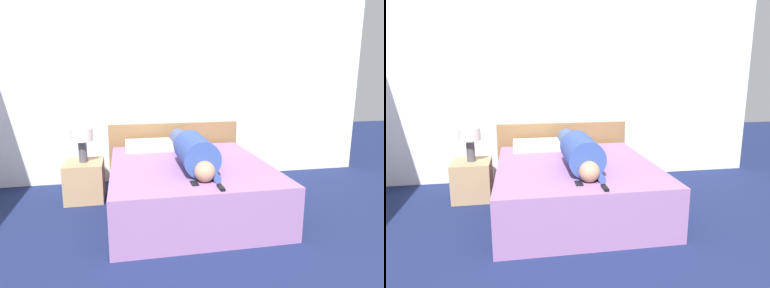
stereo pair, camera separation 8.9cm
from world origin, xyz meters
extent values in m
cube|color=white|center=(0.00, 3.60, 1.30)|extent=(5.89, 0.06, 2.60)
cube|color=#936699|center=(0.10, 2.41, 0.26)|extent=(1.69, 1.96, 0.53)
cube|color=olive|center=(0.10, 3.53, 0.40)|extent=(1.81, 0.04, 0.81)
cube|color=tan|center=(-1.08, 2.94, 0.23)|extent=(0.45, 0.49, 0.46)
cylinder|color=#4C4C51|center=(-1.08, 2.94, 0.59)|extent=(0.10, 0.10, 0.26)
cylinder|color=beige|center=(-1.08, 2.94, 0.79)|extent=(0.25, 0.25, 0.15)
sphere|color=tan|center=(0.12, 1.76, 0.62)|extent=(0.20, 0.20, 0.20)
cylinder|color=#334C99|center=(0.12, 2.16, 0.70)|extent=(0.36, 0.69, 0.36)
cylinder|color=#47567A|center=(0.12, 2.92, 0.64)|extent=(0.24, 0.82, 0.24)
cylinder|color=#334C99|center=(0.23, 1.81, 0.56)|extent=(0.07, 0.22, 0.07)
cube|color=white|center=(-0.28, 3.17, 0.58)|extent=(0.61, 0.37, 0.11)
cube|color=black|center=(0.21, 1.55, 0.54)|extent=(0.04, 0.15, 0.02)
cube|color=black|center=(0.01, 1.72, 0.53)|extent=(0.06, 0.13, 0.01)
camera|label=1|loc=(-0.58, -1.16, 1.53)|focal=32.00mm
camera|label=2|loc=(-0.49, -1.17, 1.53)|focal=32.00mm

